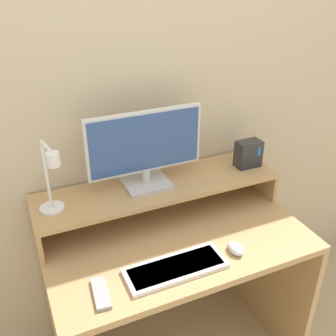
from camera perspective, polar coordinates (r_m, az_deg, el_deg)
name	(u,v)px	position (r m, az deg, el deg)	size (l,w,h in m)	color
wall_back	(142,100)	(1.75, -3.83, 9.80)	(6.00, 0.05, 2.50)	beige
desk	(175,277)	(1.84, 1.02, -15.47)	(1.10, 0.65, 0.77)	tan
monitor_shelf	(159,189)	(1.75, -1.38, -3.05)	(1.10, 0.29, 0.15)	tan
monitor	(145,148)	(1.65, -3.31, 2.90)	(0.51, 0.17, 0.34)	#BCBCC1
desk_lamp	(51,182)	(1.52, -16.59, -1.92)	(0.10, 0.19, 0.31)	silver
router_dock	(248,154)	(1.90, 11.57, 2.04)	(0.12, 0.08, 0.13)	#28282D
keyboard	(176,268)	(1.52, 1.14, -14.29)	(0.39, 0.15, 0.02)	white
mouse	(236,248)	(1.61, 9.78, -11.44)	(0.05, 0.09, 0.04)	silver
remote_control	(101,293)	(1.45, -9.71, -17.50)	(0.07, 0.15, 0.02)	#99999E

